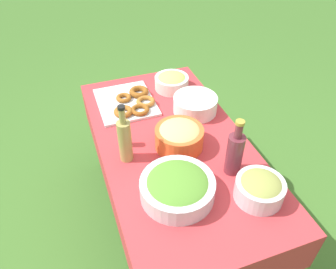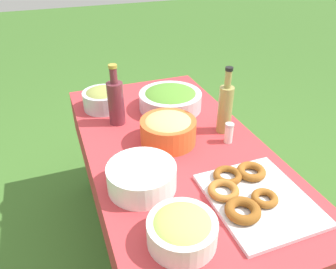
{
  "view_description": "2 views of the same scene",
  "coord_description": "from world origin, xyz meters",
  "px_view_note": "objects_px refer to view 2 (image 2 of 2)",
  "views": [
    {
      "loc": [
        -1.22,
        0.46,
        1.85
      ],
      "look_at": [
        0.01,
        0.03,
        0.74
      ],
      "focal_mm": 35.0,
      "sensor_mm": 36.0,
      "label": 1
    },
    {
      "loc": [
        1.13,
        -0.46,
        1.52
      ],
      "look_at": [
        -0.03,
        -0.02,
        0.73
      ],
      "focal_mm": 35.0,
      "sensor_mm": 36.0,
      "label": 2
    }
  ],
  "objects_px": {
    "donut_platter": "(251,195)",
    "pasta_bowl": "(168,129)",
    "plate_stack": "(142,177)",
    "olive_oil_bottle": "(225,107)",
    "olive_bowl": "(103,98)",
    "fruit_bowl": "(182,229)",
    "salad_bowl": "(170,99)",
    "wine_bottle": "(116,101)"
  },
  "relations": [
    {
      "from": "pasta_bowl",
      "to": "salad_bowl",
      "type": "bearing_deg",
      "value": 157.47
    },
    {
      "from": "wine_bottle",
      "to": "fruit_bowl",
      "type": "distance_m",
      "value": 0.8
    },
    {
      "from": "pasta_bowl",
      "to": "donut_platter",
      "type": "height_order",
      "value": "pasta_bowl"
    },
    {
      "from": "pasta_bowl",
      "to": "wine_bottle",
      "type": "relative_size",
      "value": 0.83
    },
    {
      "from": "salad_bowl",
      "to": "olive_bowl",
      "type": "distance_m",
      "value": 0.36
    },
    {
      "from": "fruit_bowl",
      "to": "plate_stack",
      "type": "bearing_deg",
      "value": -171.36
    },
    {
      "from": "fruit_bowl",
      "to": "salad_bowl",
      "type": "bearing_deg",
      "value": 161.48
    },
    {
      "from": "donut_platter",
      "to": "wine_bottle",
      "type": "bearing_deg",
      "value": -155.42
    },
    {
      "from": "olive_oil_bottle",
      "to": "olive_bowl",
      "type": "xyz_separation_m",
      "value": [
        -0.44,
        -0.49,
        -0.07
      ]
    },
    {
      "from": "salad_bowl",
      "to": "fruit_bowl",
      "type": "xyz_separation_m",
      "value": [
        0.85,
        -0.28,
        -0.0
      ]
    },
    {
      "from": "olive_bowl",
      "to": "pasta_bowl",
      "type": "bearing_deg",
      "value": 25.66
    },
    {
      "from": "fruit_bowl",
      "to": "olive_bowl",
      "type": "relative_size",
      "value": 1.01
    },
    {
      "from": "plate_stack",
      "to": "olive_oil_bottle",
      "type": "distance_m",
      "value": 0.55
    },
    {
      "from": "donut_platter",
      "to": "olive_oil_bottle",
      "type": "height_order",
      "value": "olive_oil_bottle"
    },
    {
      "from": "plate_stack",
      "to": "olive_bowl",
      "type": "xyz_separation_m",
      "value": [
        -0.69,
        -0.01,
        0.01
      ]
    },
    {
      "from": "donut_platter",
      "to": "fruit_bowl",
      "type": "distance_m",
      "value": 0.32
    },
    {
      "from": "plate_stack",
      "to": "olive_bowl",
      "type": "relative_size",
      "value": 1.19
    },
    {
      "from": "olive_oil_bottle",
      "to": "fruit_bowl",
      "type": "distance_m",
      "value": 0.7
    },
    {
      "from": "fruit_bowl",
      "to": "pasta_bowl",
      "type": "bearing_deg",
      "value": 163.82
    },
    {
      "from": "olive_oil_bottle",
      "to": "wine_bottle",
      "type": "xyz_separation_m",
      "value": [
        -0.25,
        -0.46,
        -0.01
      ]
    },
    {
      "from": "donut_platter",
      "to": "plate_stack",
      "type": "height_order",
      "value": "plate_stack"
    },
    {
      "from": "plate_stack",
      "to": "fruit_bowl",
      "type": "xyz_separation_m",
      "value": [
        0.28,
        0.04,
        0.0
      ]
    },
    {
      "from": "donut_platter",
      "to": "pasta_bowl",
      "type": "bearing_deg",
      "value": -162.14
    },
    {
      "from": "donut_platter",
      "to": "fruit_bowl",
      "type": "xyz_separation_m",
      "value": [
        0.09,
        -0.3,
        0.03
      ]
    },
    {
      "from": "donut_platter",
      "to": "olive_oil_bottle",
      "type": "relative_size",
      "value": 1.23
    },
    {
      "from": "pasta_bowl",
      "to": "donut_platter",
      "type": "xyz_separation_m",
      "value": [
        0.45,
        0.15,
        -0.05
      ]
    },
    {
      "from": "pasta_bowl",
      "to": "donut_platter",
      "type": "bearing_deg",
      "value": 17.86
    },
    {
      "from": "plate_stack",
      "to": "salad_bowl",
      "type": "bearing_deg",
      "value": 149.79
    },
    {
      "from": "olive_bowl",
      "to": "salad_bowl",
      "type": "bearing_deg",
      "value": 68.74
    },
    {
      "from": "pasta_bowl",
      "to": "fruit_bowl",
      "type": "distance_m",
      "value": 0.56
    },
    {
      "from": "wine_bottle",
      "to": "olive_oil_bottle",
      "type": "bearing_deg",
      "value": 60.97
    },
    {
      "from": "pasta_bowl",
      "to": "olive_bowl",
      "type": "height_order",
      "value": "pasta_bowl"
    },
    {
      "from": "olive_oil_bottle",
      "to": "pasta_bowl",
      "type": "bearing_deg",
      "value": -90.5
    },
    {
      "from": "olive_oil_bottle",
      "to": "wine_bottle",
      "type": "distance_m",
      "value": 0.52
    },
    {
      "from": "donut_platter",
      "to": "olive_bowl",
      "type": "distance_m",
      "value": 0.96
    },
    {
      "from": "olive_oil_bottle",
      "to": "fruit_bowl",
      "type": "relative_size",
      "value": 1.47
    },
    {
      "from": "plate_stack",
      "to": "olive_oil_bottle",
      "type": "xyz_separation_m",
      "value": [
        -0.25,
        0.48,
        0.08
      ]
    },
    {
      "from": "olive_bowl",
      "to": "olive_oil_bottle",
      "type": "bearing_deg",
      "value": 48.26
    },
    {
      "from": "donut_platter",
      "to": "olive_bowl",
      "type": "xyz_separation_m",
      "value": [
        -0.89,
        -0.35,
        0.04
      ]
    },
    {
      "from": "plate_stack",
      "to": "wine_bottle",
      "type": "relative_size",
      "value": 0.85
    },
    {
      "from": "donut_platter",
      "to": "wine_bottle",
      "type": "height_order",
      "value": "wine_bottle"
    },
    {
      "from": "olive_oil_bottle",
      "to": "olive_bowl",
      "type": "height_order",
      "value": "olive_oil_bottle"
    }
  ]
}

